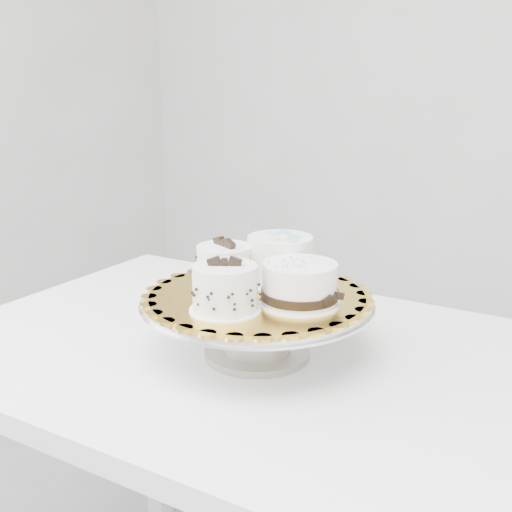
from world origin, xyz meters
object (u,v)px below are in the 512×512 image
Objects in this scene: cake_board at (257,296)px; cake_swirl at (225,289)px; table at (256,394)px; cake_dots at (280,259)px; cake_banded at (225,267)px; cake_stand at (257,316)px; cake_ribbon at (300,285)px.

cake_board is 0.10m from cake_swirl.
cake_swirl is (0.01, -0.09, 0.04)m from cake_board.
cake_dots reaches higher than table.
cake_banded is at bearing 174.54° from cake_board.
cake_swirl is at bearing -64.02° from cake_dots.
cake_stand is 0.04m from cake_board.
table is at bearing -84.38° from cake_dots.
cake_ribbon is at bearing 15.81° from cake_swirl.
cake_stand is at bearing -54.98° from table.
cake_swirl is 0.16m from cake_dots.
cake_stand is at bearing -166.72° from cake_ribbon.
cake_dots reaches higher than cake_stand.
cake_stand is 2.64× the size of cake_dots.
cake_dots is (-0.01, 0.16, 0.01)m from cake_swirl.
cake_swirl reaches higher than table.
cake_banded reaches higher than table.
cake_swirl is 0.94× the size of cake_dots.
cake_dots is at bearing 59.53° from cake_swirl.
cake_stand is at bearing -63.50° from cake_dots.
cake_banded is at bearing -167.44° from table.
cake_board is 2.59× the size of cake_swirl.
cake_banded is at bearing 94.87° from cake_swirl.
cake_dots is at bearing 62.32° from cake_banded.
cake_stand is at bearing 180.00° from cake_board.
cake_dots is (-0.01, 0.07, 0.04)m from cake_board.
table is 8.66× the size of cake_swirl.
cake_ribbon is at bearing 1.20° from cake_stand.
cake_swirl is at bearing -33.16° from cake_banded.
table is 0.16m from cake_stand.
cake_swirl is at bearing -82.49° from table.
table is 0.20m from cake_board.
cake_board is at bearing -54.98° from table.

